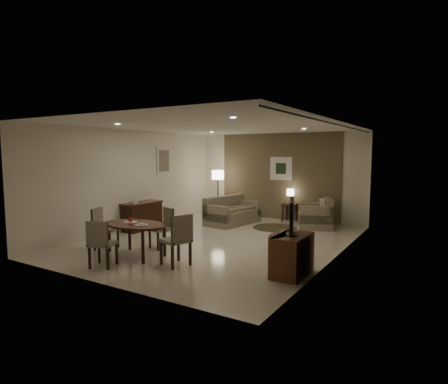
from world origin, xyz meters
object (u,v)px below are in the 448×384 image
Objects in this scene: chair_near at (103,243)px; chair_left at (106,229)px; dining_table at (136,240)px; chair_far at (161,228)px; sofa at (233,210)px; tv_cabinet at (292,255)px; side_table at (290,213)px; chair_right at (175,240)px; console_desk at (142,216)px; floor_lamp at (218,194)px; armchair at (315,213)px.

chair_left reaches higher than chair_near.
chair_near is at bearing -91.59° from dining_table.
sofa is at bearing 109.32° from chair_far.
tv_cabinet reaches higher than side_table.
chair_far is (0.01, 1.59, 0.00)m from chair_near.
tv_cabinet is 0.93× the size of chair_right.
chair_right is 4.24m from sofa.
tv_cabinet is 2.15m from chair_right.
console_desk is at bearing 149.77° from sofa.
sofa is at bearing -111.18° from chair_near.
chair_right is at bearing -112.70° from chair_left.
chair_far is at bearing -109.53° from chair_right.
sofa is 1.38m from floor_lamp.
chair_far reaches higher than console_desk.
chair_far is at bearing -105.52° from side_table.
chair_near is 1.00× the size of chair_far.
chair_near is 0.93× the size of armchair.
armchair is 0.62× the size of floor_lamp.
chair_far is at bearing -73.01° from chair_left.
tv_cabinet is 4.74m from sofa.
chair_near is 0.58× the size of floor_lamp.
chair_right is 0.57× the size of sofa.
sofa reaches higher than dining_table.
armchair is (2.21, 5.54, -0.02)m from chair_near.
dining_table is 5.21m from armchair.
chair_right is 5.38m from floor_lamp.
tv_cabinet is at bearing 123.84° from chair_right.
chair_far reaches higher than armchair.
chair_right reaches higher than chair_left.
chair_left is 0.95× the size of armchair.
dining_table is at bearing -49.11° from console_desk.
floor_lamp is (-2.17, 4.92, 0.28)m from chair_right.
floor_lamp is (-1.09, 5.68, 0.32)m from chair_near.
sofa is at bearing 49.82° from console_desk.
chair_right reaches higher than console_desk.
chair_far is 0.98× the size of chair_left.
chair_near reaches higher than dining_table.
chair_near is 5.97m from armchair.
chair_left reaches higher than dining_table.
side_table is at bearing 76.84° from dining_table.
side_table is at bearing -142.11° from armchair.
chair_near is at bearing -169.49° from sofa.
chair_far is 0.91× the size of chair_right.
console_desk reaches higher than tv_cabinet.
sofa is at bearing -136.61° from side_table.
tv_cabinet is at bearing -178.58° from chair_near.
tv_cabinet is 3.43m from chair_near.
console_desk is 5.11m from tv_cabinet.
console_desk is 2.10m from chair_left.
chair_near is at bearing -152.42° from chair_left.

